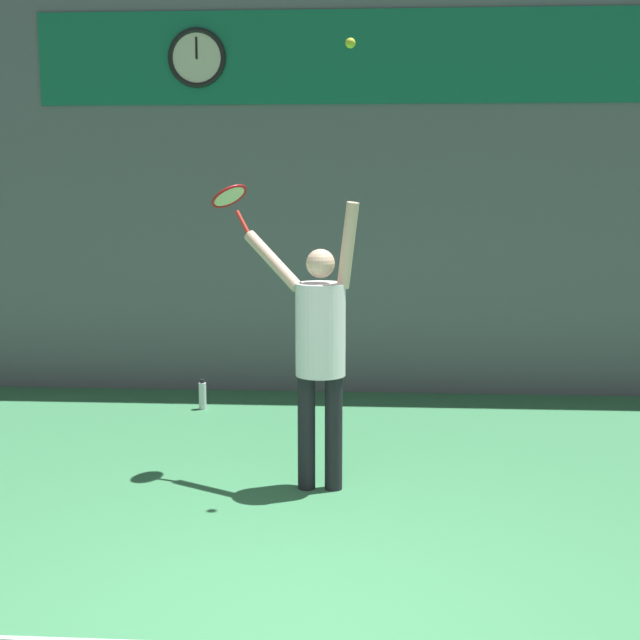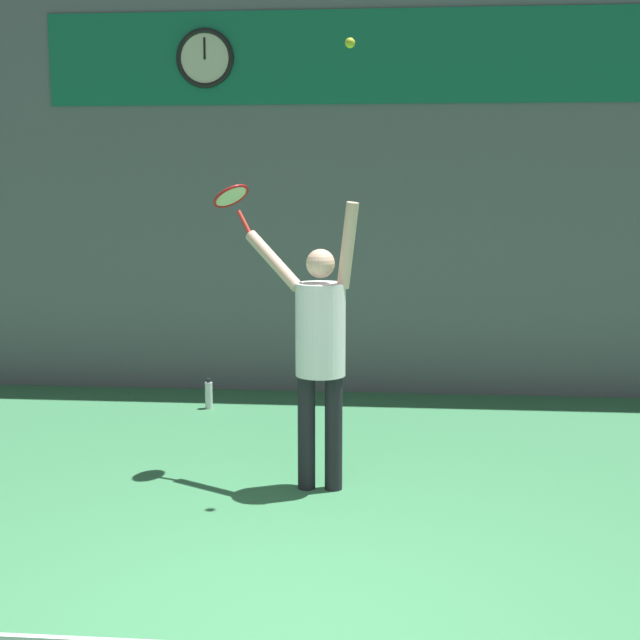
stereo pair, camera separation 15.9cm
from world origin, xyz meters
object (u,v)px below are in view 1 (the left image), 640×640
Objects in this scene: tennis_racket at (230,199)px; water_bottle at (203,395)px; scoreboard_clock at (197,58)px; tennis_player at (319,342)px; tennis_ball at (350,43)px.

water_bottle is at bearing 108.64° from tennis_racket.
scoreboard_clock is 4.15m from tennis_player.
tennis_player is 30.51× the size of tennis_ball.
tennis_ball is (0.92, -0.53, 1.06)m from tennis_racket.
tennis_racket is at bearing -73.81° from scoreboard_clock.
scoreboard_clock is 1.55× the size of tennis_racket.
tennis_racket reaches higher than water_bottle.
water_bottle is at bearing 123.21° from tennis_ball.
tennis_racket is at bearing -71.36° from water_bottle.
tennis_ball is 0.23× the size of water_bottle.
tennis_player is 2.09m from tennis_ball.
tennis_ball is at bearing -61.86° from scoreboard_clock.
tennis_player is at bearing 155.04° from tennis_ball.
water_bottle is (-1.53, 2.34, -3.04)m from tennis_ball.
scoreboard_clock reaches higher than tennis_player.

